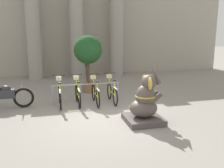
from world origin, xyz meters
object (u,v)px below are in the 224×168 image
elephant_statue (145,104)px  bicycle_1 (78,94)px  potted_tree (88,52)px  bicycle_2 (95,93)px  person_pedestrian (87,63)px  motorcycle (3,96)px  bicycle_0 (60,95)px  bicycle_3 (112,92)px

elephant_statue → bicycle_1: bearing=127.2°
potted_tree → bicycle_2: bearing=-90.7°
bicycle_1 → person_pedestrian: person_pedestrian is taller
bicycle_1 → bicycle_2: 0.67m
bicycle_1 → motorcycle: size_ratio=0.76×
elephant_statue → person_pedestrian: elephant_statue is taller
bicycle_1 → person_pedestrian: bearing=76.9°
bicycle_0 → bicycle_3: (2.01, 0.01, 0.00)m
elephant_statue → potted_tree: size_ratio=0.68×
elephant_statue → motorcycle: bearing=151.1°
elephant_statue → bicycle_0: bearing=136.1°
motorcycle → potted_tree: size_ratio=0.84×
bicycle_2 → potted_tree: bearing=89.3°
bicycle_1 → person_pedestrian: (1.00, 4.28, 0.58)m
motorcycle → person_pedestrian: size_ratio=1.29×
bicycle_0 → potted_tree: (1.36, 1.86, 1.40)m
bicycle_3 → person_pedestrian: bearing=94.6°
bicycle_1 → bicycle_3: 1.34m
elephant_statue → potted_tree: potted_tree is taller
motorcycle → elephant_statue: bearing=-28.9°
bicycle_0 → potted_tree: size_ratio=0.64×
motorcycle → bicycle_3: bearing=-1.1°
bicycle_2 → person_pedestrian: (0.33, 4.33, 0.58)m
elephant_statue → bicycle_3: bearing=100.8°
elephant_statue → motorcycle: (-4.45, 2.46, -0.11)m
bicycle_3 → elephant_statue: bearing=-79.2°
bicycle_2 → potted_tree: (0.02, 1.92, 1.40)m
bicycle_3 → elephant_statue: size_ratio=0.94×
bicycle_2 → elephant_statue: size_ratio=0.94×
bicycle_1 → motorcycle: bicycle_1 is taller
person_pedestrian → potted_tree: bearing=-97.2°
bicycle_3 → elephant_statue: elephant_statue is taller
bicycle_2 → elephant_statue: 2.58m
bicycle_1 → motorcycle: (-2.66, 0.09, 0.06)m
bicycle_3 → person_pedestrian: 4.32m
motorcycle → person_pedestrian: 5.58m
bicycle_0 → person_pedestrian: 4.63m
elephant_statue → motorcycle: elephant_statue is taller
bicycle_1 → bicycle_3: bearing=0.6°
person_pedestrian → bicycle_1: bearing=-103.1°
bicycle_1 → bicycle_2: bearing=-4.4°
bicycle_0 → motorcycle: bicycle_0 is taller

